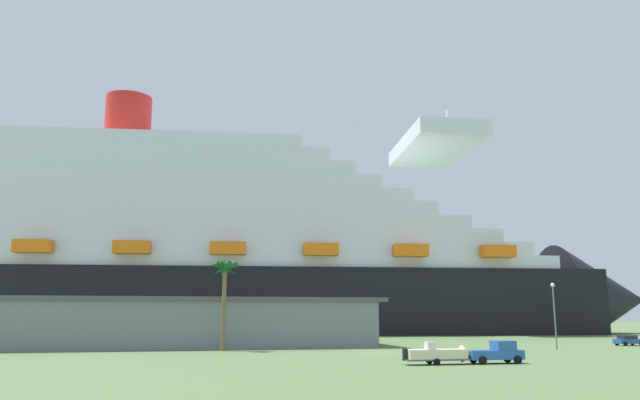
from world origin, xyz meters
The scene contains 9 objects.
ground_plane centered at (0.00, 30.00, 0.00)m, with size 600.00×600.00×0.00m, color #567042.
cruise_ship centered at (-20.58, 78.89, 18.86)m, with size 217.60×44.11×65.95m.
terminal_building centered at (-31.42, 20.27, 3.64)m, with size 72.94×25.55×7.24m.
pickup_truck centered at (7.74, -18.46, 1.04)m, with size 5.71×2.54×2.20m.
small_boat_on_trailer centered at (1.93, -18.80, 0.96)m, with size 8.24×2.18×2.15m.
palm_tree centered at (-18.90, 7.59, 9.86)m, with size 3.58×3.65×12.29m.
street_lamp centered at (26.49, 2.74, 5.84)m, with size 0.56×0.56×9.13m.
parked_car_blue_suv centered at (43.80, 11.67, 0.83)m, with size 4.50×2.42×1.58m.
parked_car_black_coupe centered at (-14.94, 16.09, 0.84)m, with size 4.71×2.27×1.58m.
Camera 1 is at (-19.76, -77.50, 4.74)m, focal length 34.52 mm.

